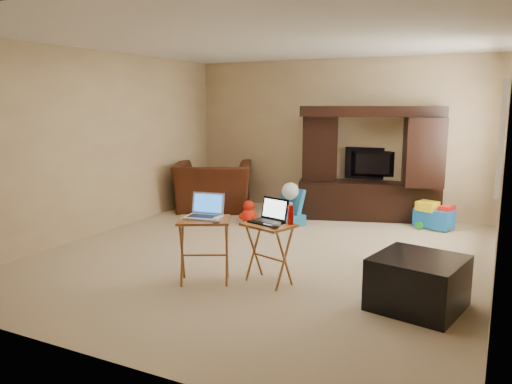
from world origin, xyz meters
The scene contains 22 objects.
floor centered at (0.00, 0.00, 0.00)m, with size 5.50×5.50×0.00m, color beige.
ceiling centered at (0.00, 0.00, 2.50)m, with size 5.50×5.50×0.00m, color silver.
wall_back centered at (0.00, 2.75, 1.25)m, with size 5.00×5.00×0.00m, color tan.
wall_front centered at (0.00, -2.75, 1.25)m, with size 5.00×5.00×0.00m, color tan.
wall_left centered at (-2.50, 0.00, 1.25)m, with size 5.50×5.50×0.00m, color tan.
wall_right centered at (2.50, 0.00, 1.25)m, with size 5.50×5.50×0.00m, color tan.
window_pane centered at (2.48, 1.55, 1.40)m, with size 1.20×1.20×0.00m, color white.
window_frame centered at (2.46, 1.55, 1.40)m, with size 0.06×1.14×1.34m, color white.
entertainment_center centered at (0.64, 2.45, 0.88)m, with size 2.14×0.54×1.75m, color black.
television centered at (0.64, 2.66, 0.84)m, with size 0.89×0.12×0.51m, color black.
recliner centered at (-1.85, 1.90, 0.41)m, with size 1.25×1.09×0.81m, color #401E0D.
child_rocker centered at (-0.32, 1.48, 0.28)m, with size 0.42×0.47×0.55m, color #1B6899, non-canonical shape.
plush_toy centered at (-0.87, 1.31, 0.18)m, with size 0.32×0.27×0.36m, color red, non-canonical shape.
push_toy centered at (1.66, 2.24, 0.20)m, with size 0.54×0.38×0.40m, color blue, non-canonical shape.
ottoman centered at (1.90, -0.80, 0.23)m, with size 0.72×0.72×0.47m, color black.
tray_table_left centered at (-0.13, -1.11, 0.33)m, with size 0.51×0.41×0.66m, color #9C6425.
tray_table_right centered at (0.46, -0.83, 0.31)m, with size 0.47×0.38×0.62m, color #A45E27.
laptop_left centered at (-0.16, -1.08, 0.78)m, with size 0.35×0.28×0.24m, color silver.
laptop_right centered at (0.42, -0.81, 0.74)m, with size 0.32×0.27×0.24m, color black.
mouse_left centered at (0.06, -1.18, 0.69)m, with size 0.09×0.13×0.06m, color silver.
mouse_right centered at (0.59, -0.95, 0.64)m, with size 0.08×0.13×0.05m, color #3E3F43.
water_bottle centered at (0.66, -0.75, 0.71)m, with size 0.06×0.06×0.19m, color red.
Camera 1 is at (2.49, -5.21, 1.81)m, focal length 35.00 mm.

